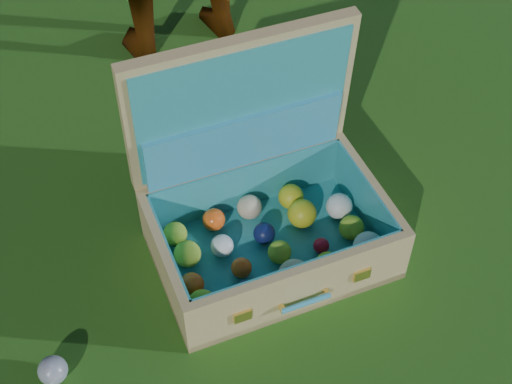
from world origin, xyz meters
name	(u,v)px	position (x,y,z in m)	size (l,w,h in m)	color
ground	(242,298)	(0.00, 0.00, 0.00)	(60.00, 60.00, 0.00)	#215114
stray_ball	(53,370)	(-0.46, 0.02, 0.03)	(0.07, 0.07, 0.07)	teal
suitcase	(262,199)	(0.13, 0.14, 0.15)	(0.61, 0.48, 0.55)	tan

